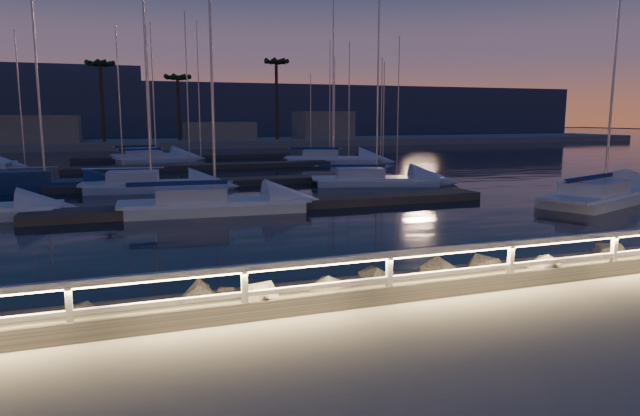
{
  "coord_description": "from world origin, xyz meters",
  "views": [
    {
      "loc": [
        -7.18,
        -10.08,
        3.78
      ],
      "look_at": [
        -2.04,
        4.0,
        1.36
      ],
      "focal_mm": 32.0,
      "sensor_mm": 36.0,
      "label": 1
    }
  ],
  "objects_px": {
    "sailboat_f": "(148,184)",
    "sailboat_n": "(150,155)",
    "sailboat_j": "(41,184)",
    "sailboat_l": "(330,158)",
    "sailboat_h": "(373,179)",
    "sailboat_d": "(602,194)",
    "sailboat_k": "(154,158)",
    "sailboat_c": "(210,203)",
    "guard_rail": "(470,258)"
  },
  "relations": [
    {
      "from": "sailboat_k",
      "to": "sailboat_n",
      "type": "relative_size",
      "value": 0.98
    },
    {
      "from": "sailboat_c",
      "to": "sailboat_k",
      "type": "xyz_separation_m",
      "value": [
        -0.33,
        30.96,
        -0.03
      ]
    },
    {
      "from": "guard_rail",
      "to": "sailboat_n",
      "type": "height_order",
      "value": "sailboat_n"
    },
    {
      "from": "sailboat_c",
      "to": "sailboat_f",
      "type": "xyz_separation_m",
      "value": [
        -2.23,
        8.76,
        -0.0
      ]
    },
    {
      "from": "guard_rail",
      "to": "sailboat_k",
      "type": "bearing_deg",
      "value": 94.06
    },
    {
      "from": "sailboat_j",
      "to": "sailboat_l",
      "type": "xyz_separation_m",
      "value": [
        23.38,
        13.27,
        -0.01
      ]
    },
    {
      "from": "sailboat_f",
      "to": "sailboat_k",
      "type": "bearing_deg",
      "value": 92.02
    },
    {
      "from": "sailboat_j",
      "to": "sailboat_l",
      "type": "height_order",
      "value": "sailboat_l"
    },
    {
      "from": "sailboat_d",
      "to": "sailboat_j",
      "type": "relative_size",
      "value": 1.16
    },
    {
      "from": "sailboat_l",
      "to": "guard_rail",
      "type": "bearing_deg",
      "value": -82.17
    },
    {
      "from": "sailboat_h",
      "to": "sailboat_k",
      "type": "xyz_separation_m",
      "value": [
        -11.82,
        24.02,
        0.0
      ]
    },
    {
      "from": "guard_rail",
      "to": "sailboat_c",
      "type": "height_order",
      "value": "sailboat_c"
    },
    {
      "from": "guard_rail",
      "to": "sailboat_k",
      "type": "relative_size",
      "value": 3.37
    },
    {
      "from": "sailboat_h",
      "to": "sailboat_l",
      "type": "bearing_deg",
      "value": 94.88
    },
    {
      "from": "sailboat_f",
      "to": "sailboat_n",
      "type": "height_order",
      "value": "sailboat_f"
    },
    {
      "from": "sailboat_d",
      "to": "sailboat_n",
      "type": "bearing_deg",
      "value": 96.27
    },
    {
      "from": "sailboat_f",
      "to": "sailboat_d",
      "type": "bearing_deg",
      "value": -23.83
    },
    {
      "from": "sailboat_j",
      "to": "guard_rail",
      "type": "bearing_deg",
      "value": -67.17
    },
    {
      "from": "sailboat_d",
      "to": "sailboat_n",
      "type": "xyz_separation_m",
      "value": [
        -19.67,
        38.54,
        -0.01
      ]
    },
    {
      "from": "sailboat_d",
      "to": "sailboat_k",
      "type": "distance_m",
      "value": 40.0
    },
    {
      "from": "sailboat_j",
      "to": "sailboat_n",
      "type": "bearing_deg",
      "value": 72.48
    },
    {
      "from": "sailboat_c",
      "to": "sailboat_k",
      "type": "bearing_deg",
      "value": 94.27
    },
    {
      "from": "sailboat_j",
      "to": "sailboat_k",
      "type": "distance_m",
      "value": 21.4
    },
    {
      "from": "sailboat_f",
      "to": "sailboat_l",
      "type": "bearing_deg",
      "value": 48.54
    },
    {
      "from": "sailboat_c",
      "to": "sailboat_n",
      "type": "relative_size",
      "value": 1.09
    },
    {
      "from": "sailboat_d",
      "to": "sailboat_k",
      "type": "relative_size",
      "value": 1.2
    },
    {
      "from": "guard_rail",
      "to": "sailboat_f",
      "type": "relative_size",
      "value": 3.28
    },
    {
      "from": "sailboat_k",
      "to": "sailboat_n",
      "type": "xyz_separation_m",
      "value": [
        -0.18,
        3.62,
        0.03
      ]
    },
    {
      "from": "sailboat_d",
      "to": "sailboat_h",
      "type": "distance_m",
      "value": 13.33
    },
    {
      "from": "sailboat_n",
      "to": "sailboat_h",
      "type": "bearing_deg",
      "value": -73.97
    },
    {
      "from": "guard_rail",
      "to": "sailboat_d",
      "type": "bearing_deg",
      "value": 36.38
    },
    {
      "from": "sailboat_h",
      "to": "sailboat_j",
      "type": "distance_m",
      "value": 20.03
    },
    {
      "from": "sailboat_f",
      "to": "sailboat_h",
      "type": "height_order",
      "value": "sailboat_h"
    },
    {
      "from": "sailboat_j",
      "to": "sailboat_l",
      "type": "relative_size",
      "value": 0.89
    },
    {
      "from": "sailboat_f",
      "to": "sailboat_l",
      "type": "height_order",
      "value": "sailboat_l"
    },
    {
      "from": "sailboat_d",
      "to": "sailboat_h",
      "type": "relative_size",
      "value": 1.14
    },
    {
      "from": "sailboat_c",
      "to": "sailboat_j",
      "type": "relative_size",
      "value": 1.07
    },
    {
      "from": "guard_rail",
      "to": "sailboat_l",
      "type": "relative_size",
      "value": 2.9
    },
    {
      "from": "sailboat_d",
      "to": "sailboat_l",
      "type": "relative_size",
      "value": 1.03
    },
    {
      "from": "sailboat_f",
      "to": "sailboat_l",
      "type": "distance_m",
      "value": 23.4
    },
    {
      "from": "sailboat_l",
      "to": "sailboat_k",
      "type": "bearing_deg",
      "value": -178.32
    },
    {
      "from": "sailboat_d",
      "to": "sailboat_h",
      "type": "xyz_separation_m",
      "value": [
        -7.67,
        10.9,
        -0.04
      ]
    },
    {
      "from": "sailboat_f",
      "to": "sailboat_n",
      "type": "xyz_separation_m",
      "value": [
        1.72,
        25.82,
        -0.0
      ]
    },
    {
      "from": "sailboat_n",
      "to": "sailboat_l",
      "type": "bearing_deg",
      "value": -40.53
    },
    {
      "from": "sailboat_d",
      "to": "sailboat_k",
      "type": "xyz_separation_m",
      "value": [
        -19.49,
        34.93,
        -0.03
      ]
    },
    {
      "from": "sailboat_k",
      "to": "sailboat_n",
      "type": "height_order",
      "value": "sailboat_n"
    },
    {
      "from": "sailboat_h",
      "to": "sailboat_j",
      "type": "bearing_deg",
      "value": -174.66
    },
    {
      "from": "sailboat_k",
      "to": "sailboat_l",
      "type": "relative_size",
      "value": 0.86
    },
    {
      "from": "sailboat_c",
      "to": "sailboat_n",
      "type": "bearing_deg",
      "value": 94.51
    },
    {
      "from": "sailboat_c",
      "to": "sailboat_h",
      "type": "height_order",
      "value": "sailboat_c"
    }
  ]
}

